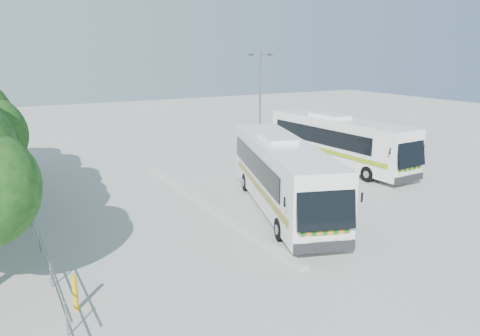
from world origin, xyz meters
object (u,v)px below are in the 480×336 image
coach_adjacent (339,141)px  lamppost (260,98)px  coach_main (282,173)px  bollard (75,293)px

coach_adjacent → lamppost: size_ratio=1.57×
coach_main → coach_adjacent: bearing=51.8°
coach_adjacent → lamppost: (-2.20, 6.02, 2.27)m
lamppost → bollard: size_ratio=6.58×
lamppost → bollard: bearing=-127.5°
coach_adjacent → lamppost: lamppost is taller
lamppost → bollard: lamppost is taller
coach_main → lamppost: size_ratio=1.61×
coach_adjacent → bollard: 20.38m
coach_adjacent → lamppost: 6.80m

